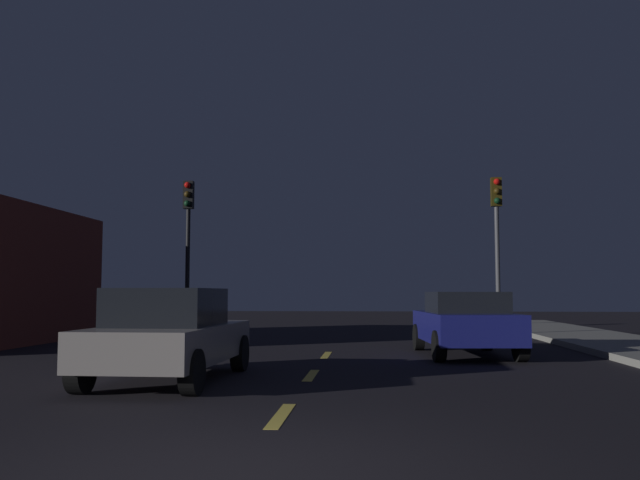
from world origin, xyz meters
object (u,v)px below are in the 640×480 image
object	(u,v)px
traffic_signal_right	(497,225)
car_adjacent_lane	(170,334)
traffic_signal_left	(188,227)
car_stopped_ahead	(465,323)

from	to	relation	value
traffic_signal_right	car_adjacent_lane	world-z (taller)	traffic_signal_right
traffic_signal_left	car_stopped_ahead	distance (m)	10.31
traffic_signal_right	car_stopped_ahead	size ratio (longest dim) A/B	1.23
car_stopped_ahead	car_adjacent_lane	bearing A→B (deg)	-137.59
car_stopped_ahead	car_adjacent_lane	world-z (taller)	car_adjacent_lane
traffic_signal_left	traffic_signal_right	xyz separation A→B (m)	(9.83, -0.00, -0.01)
traffic_signal_left	car_stopped_ahead	world-z (taller)	traffic_signal_left
traffic_signal_right	car_stopped_ahead	xyz separation A→B (m)	(-1.81, -5.85, -2.77)
traffic_signal_right	traffic_signal_left	bearing A→B (deg)	180.00
traffic_signal_left	car_adjacent_lane	bearing A→B (deg)	-75.75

